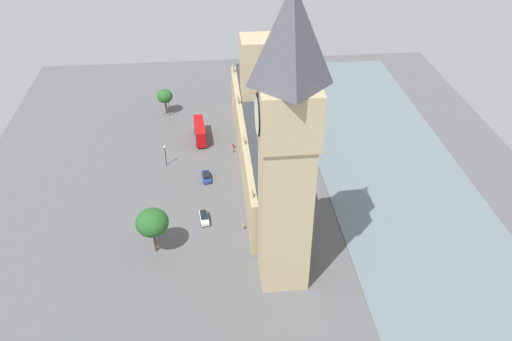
# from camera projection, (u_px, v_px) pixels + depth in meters

# --- Properties ---
(ground_plane) EXTENTS (133.94, 133.94, 0.00)m
(ground_plane) POSITION_uv_depth(u_px,v_px,m) (255.00, 164.00, 129.20)
(ground_plane) COLOR #565659
(river_thames) EXTENTS (34.60, 120.55, 0.25)m
(river_thames) POSITION_uv_depth(u_px,v_px,m) (384.00, 157.00, 131.79)
(river_thames) COLOR slate
(river_thames) RESTS_ON ground
(parliament_building) EXTENTS (11.67, 63.94, 28.26)m
(parliament_building) POSITION_uv_depth(u_px,v_px,m) (262.00, 132.00, 126.46)
(parliament_building) COLOR tan
(parliament_building) RESTS_ON ground
(clock_tower) EXTENTS (9.53, 9.53, 55.03)m
(clock_tower) POSITION_uv_depth(u_px,v_px,m) (287.00, 147.00, 82.31)
(clock_tower) COLOR tan
(clock_tower) RESTS_ON ground
(double_decker_bus_near_tower) EXTENTS (3.22, 10.64, 4.75)m
(double_decker_bus_near_tower) POSITION_uv_depth(u_px,v_px,m) (200.00, 131.00, 137.52)
(double_decker_bus_near_tower) COLOR #B20C0F
(double_decker_bus_near_tower) RESTS_ON ground
(car_blue_under_trees) EXTENTS (2.18, 4.81, 1.74)m
(car_blue_under_trees) POSITION_uv_depth(u_px,v_px,m) (206.00, 176.00, 123.43)
(car_blue_under_trees) COLOR navy
(car_blue_under_trees) RESTS_ON ground
(car_white_midblock) EXTENTS (2.20, 4.84, 1.74)m
(car_white_midblock) POSITION_uv_depth(u_px,v_px,m) (204.00, 217.00, 111.01)
(car_white_midblock) COLOR silver
(car_white_midblock) RESTS_ON ground
(pedestrian_trailing) EXTENTS (0.47, 0.58, 1.66)m
(pedestrian_trailing) POSITION_uv_depth(u_px,v_px,m) (243.00, 227.00, 108.70)
(pedestrian_trailing) COLOR gray
(pedestrian_trailing) RESTS_ON ground
(pedestrian_opposite_hall) EXTENTS (0.59, 0.49, 1.54)m
(pedestrian_opposite_hall) POSITION_uv_depth(u_px,v_px,m) (233.00, 146.00, 134.99)
(pedestrian_opposite_hall) COLOR maroon
(pedestrian_opposite_hall) RESTS_ON ground
(pedestrian_by_river_gate) EXTENTS (0.47, 0.58, 1.65)m
(pedestrian_by_river_gate) POSITION_uv_depth(u_px,v_px,m) (232.00, 150.00, 133.37)
(pedestrian_by_river_gate) COLOR gray
(pedestrian_by_river_gate) RESTS_ON ground
(plane_tree_leading) EXTENTS (6.36, 6.36, 9.96)m
(plane_tree_leading) POSITION_uv_depth(u_px,v_px,m) (152.00, 223.00, 99.81)
(plane_tree_leading) COLOR brown
(plane_tree_leading) RESTS_ON ground
(plane_tree_corner) EXTENTS (4.48, 4.48, 7.37)m
(plane_tree_corner) POSITION_uv_depth(u_px,v_px,m) (165.00, 96.00, 148.06)
(plane_tree_corner) COLOR brown
(plane_tree_corner) RESTS_ON ground
(street_lamp_kerbside) EXTENTS (0.56, 0.56, 5.71)m
(street_lamp_kerbside) POSITION_uv_depth(u_px,v_px,m) (169.00, 103.00, 147.73)
(street_lamp_kerbside) COLOR black
(street_lamp_kerbside) RESTS_ON ground
(street_lamp_far_end) EXTENTS (0.56, 0.56, 5.63)m
(street_lamp_far_end) POSITION_uv_depth(u_px,v_px,m) (165.00, 152.00, 126.65)
(street_lamp_far_end) COLOR black
(street_lamp_far_end) RESTS_ON ground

